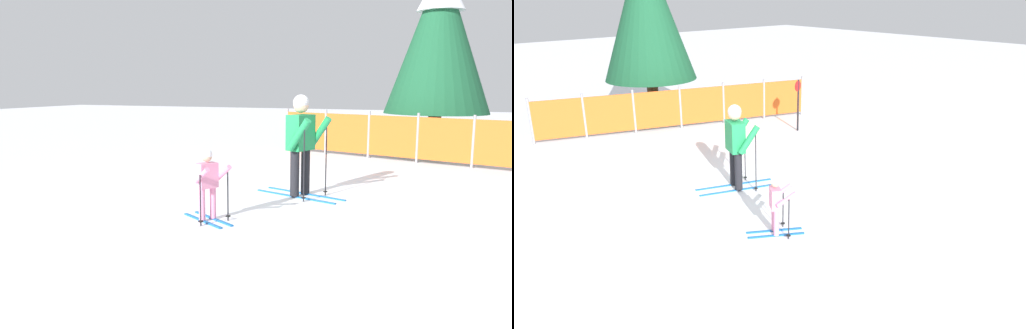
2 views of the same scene
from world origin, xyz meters
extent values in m
plane|color=white|center=(0.00, 0.00, 0.00)|extent=(60.00, 60.00, 0.00)
cube|color=#1966B2|center=(0.31, 0.16, 0.01)|extent=(1.49, 0.57, 0.02)
cube|color=#1966B2|center=(0.21, -0.12, 0.01)|extent=(1.49, 0.57, 0.02)
cylinder|color=black|center=(0.31, 0.16, 0.39)|extent=(0.15, 0.15, 0.74)
cylinder|color=black|center=(0.21, -0.12, 0.39)|extent=(0.15, 0.15, 0.74)
cube|color=#1E8C4C|center=(0.26, 0.02, 1.05)|extent=(0.40, 0.52, 0.58)
cylinder|color=#1E8C4C|center=(0.52, 0.24, 1.04)|extent=(0.45, 0.26, 0.55)
cylinder|color=#1E8C4C|center=(0.32, -0.31, 1.04)|extent=(0.45, 0.26, 0.55)
sphere|color=#D8AD8C|center=(0.26, 0.02, 1.49)|extent=(0.25, 0.25, 0.25)
sphere|color=silver|center=(0.26, 0.02, 1.53)|extent=(0.26, 0.26, 0.26)
cylinder|color=black|center=(0.64, 0.22, 0.58)|extent=(0.02, 0.02, 1.16)
cylinder|color=black|center=(0.64, 0.22, 0.06)|extent=(0.07, 0.07, 0.01)
cylinder|color=black|center=(0.43, -0.37, 0.58)|extent=(0.02, 0.02, 1.16)
cylinder|color=black|center=(0.43, -0.37, 0.06)|extent=(0.07, 0.07, 0.01)
cube|color=#1966B2|center=(-0.42, -1.83, 0.01)|extent=(0.80, 0.51, 0.02)
cube|color=#1966B2|center=(-0.51, -1.98, 0.01)|extent=(0.80, 0.51, 0.02)
cylinder|color=pink|center=(-0.42, -1.83, 0.24)|extent=(0.09, 0.09, 0.43)
cylinder|color=pink|center=(-0.51, -1.98, 0.24)|extent=(0.09, 0.09, 0.43)
cube|color=pink|center=(-0.47, -1.90, 0.62)|extent=(0.27, 0.31, 0.34)
cylinder|color=pink|center=(-0.26, -1.83, 0.66)|extent=(0.31, 0.22, 0.25)
cylinder|color=pink|center=(-0.43, -2.12, 0.66)|extent=(0.31, 0.22, 0.25)
sphere|color=#D8AD8C|center=(-0.47, -1.90, 0.87)|extent=(0.14, 0.14, 0.14)
sphere|color=white|center=(-0.47, -1.90, 0.90)|extent=(0.15, 0.15, 0.15)
cylinder|color=black|center=(-0.21, -1.81, 0.34)|extent=(0.02, 0.02, 0.67)
cylinder|color=black|center=(-0.21, -1.81, 0.06)|extent=(0.07, 0.07, 0.01)
cylinder|color=black|center=(-0.43, -2.18, 0.34)|extent=(0.02, 0.02, 0.67)
cylinder|color=black|center=(-0.43, -2.18, 0.06)|extent=(0.07, 0.07, 0.01)
cylinder|color=gray|center=(-1.77, 5.60, 0.59)|extent=(0.06, 0.06, 1.17)
cylinder|color=gray|center=(-0.58, 5.22, 0.59)|extent=(0.06, 0.06, 1.17)
cylinder|color=gray|center=(0.61, 4.84, 0.59)|extent=(0.06, 0.06, 1.17)
cylinder|color=gray|center=(1.80, 4.46, 0.59)|extent=(0.06, 0.06, 1.17)
cylinder|color=gray|center=(2.99, 4.08, 0.59)|extent=(0.06, 0.06, 1.17)
cube|color=#E25A1E|center=(-1.17, 5.41, 0.59)|extent=(1.20, 0.41, 0.98)
cube|color=#E25A1E|center=(0.02, 5.03, 0.59)|extent=(1.20, 0.41, 0.98)
cube|color=#E25A1E|center=(1.21, 4.65, 0.59)|extent=(1.20, 0.41, 0.98)
cube|color=#E25A1E|center=(2.40, 4.27, 0.59)|extent=(1.20, 0.41, 0.98)
cube|color=#E25A1E|center=(3.59, 3.89, 0.59)|extent=(1.20, 0.41, 0.98)
cylinder|color=#4C3823|center=(2.09, 6.48, 0.53)|extent=(0.34, 0.34, 1.06)
cone|color=#195332|center=(2.09, 6.48, 3.05)|extent=(2.71, 2.71, 3.97)
camera|label=1|loc=(2.54, -7.76, 1.81)|focal=35.00mm
camera|label=2|loc=(-5.28, -7.17, 3.75)|focal=35.00mm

